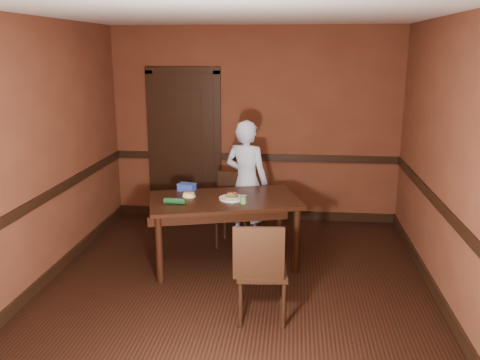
% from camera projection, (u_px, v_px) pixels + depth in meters
% --- Properties ---
extents(floor, '(4.00, 4.50, 0.01)m').
position_uv_depth(floor, '(236.00, 287.00, 5.24)').
color(floor, black).
rests_on(floor, ground).
extents(ceiling, '(4.00, 4.50, 0.01)m').
position_uv_depth(ceiling, '(236.00, 12.00, 4.57)').
color(ceiling, silver).
rests_on(ceiling, ground).
extents(wall_back, '(4.00, 0.02, 2.70)m').
position_uv_depth(wall_back, '(255.00, 125.00, 7.07)').
color(wall_back, '#5D2E1C').
rests_on(wall_back, ground).
extents(wall_front, '(4.00, 0.02, 2.70)m').
position_uv_depth(wall_front, '(188.00, 246.00, 2.74)').
color(wall_front, '#5D2E1C').
rests_on(wall_front, ground).
extents(wall_left, '(0.02, 4.50, 2.70)m').
position_uv_depth(wall_left, '(39.00, 154.00, 5.12)').
color(wall_left, '#5D2E1C').
rests_on(wall_left, ground).
extents(wall_right, '(0.02, 4.50, 2.70)m').
position_uv_depth(wall_right, '(450.00, 164.00, 4.70)').
color(wall_right, '#5D2E1C').
rests_on(wall_right, ground).
extents(dado_back, '(4.00, 0.03, 0.10)m').
position_uv_depth(dado_back, '(254.00, 157.00, 7.17)').
color(dado_back, black).
rests_on(dado_back, ground).
extents(dado_left, '(0.03, 4.50, 0.10)m').
position_uv_depth(dado_left, '(45.00, 197.00, 5.23)').
color(dado_left, black).
rests_on(dado_left, ground).
extents(dado_right, '(0.03, 4.50, 0.10)m').
position_uv_depth(dado_right, '(444.00, 210.00, 4.81)').
color(dado_right, black).
rests_on(dado_right, ground).
extents(baseboard_back, '(4.00, 0.03, 0.12)m').
position_uv_depth(baseboard_back, '(254.00, 214.00, 7.38)').
color(baseboard_back, black).
rests_on(baseboard_back, ground).
extents(baseboard_left, '(0.03, 4.50, 0.12)m').
position_uv_depth(baseboard_left, '(53.00, 272.00, 5.44)').
color(baseboard_left, black).
rests_on(baseboard_left, ground).
extents(baseboard_right, '(0.03, 4.50, 0.12)m').
position_uv_depth(baseboard_right, '(435.00, 291.00, 5.02)').
color(baseboard_right, black).
rests_on(baseboard_right, ground).
extents(door, '(1.05, 0.07, 2.20)m').
position_uv_depth(door, '(184.00, 143.00, 7.21)').
color(door, black).
rests_on(door, ground).
extents(dining_table, '(1.83, 1.34, 0.77)m').
position_uv_depth(dining_table, '(224.00, 231.00, 5.75)').
color(dining_table, black).
rests_on(dining_table, floor).
extents(chair_far, '(0.47, 0.47, 0.89)m').
position_uv_depth(chair_far, '(234.00, 211.00, 6.27)').
color(chair_far, black).
rests_on(chair_far, floor).
extents(chair_near, '(0.48, 0.48, 0.94)m').
position_uv_depth(chair_near, '(262.00, 269.00, 4.54)').
color(chair_near, black).
rests_on(chair_near, floor).
extents(person, '(0.66, 0.54, 1.55)m').
position_uv_depth(person, '(246.00, 181.00, 6.35)').
color(person, silver).
rests_on(person, floor).
extents(sandwich_plate, '(0.29, 0.29, 0.07)m').
position_uv_depth(sandwich_plate, '(232.00, 197.00, 5.62)').
color(sandwich_plate, white).
rests_on(sandwich_plate, dining_table).
extents(sauce_jar, '(0.07, 0.07, 0.09)m').
position_uv_depth(sauce_jar, '(243.00, 200.00, 5.46)').
color(sauce_jar, '#5A974B').
rests_on(sauce_jar, dining_table).
extents(cheese_saucer, '(0.15, 0.15, 0.05)m').
position_uv_depth(cheese_saucer, '(189.00, 195.00, 5.72)').
color(cheese_saucer, white).
rests_on(cheese_saucer, dining_table).
extents(food_tub, '(0.23, 0.18, 0.08)m').
position_uv_depth(food_tub, '(187.00, 187.00, 5.96)').
color(food_tub, blue).
rests_on(food_tub, dining_table).
extents(wrapped_veg, '(0.23, 0.07, 0.07)m').
position_uv_depth(wrapped_veg, '(175.00, 201.00, 5.44)').
color(wrapped_veg, '#134721').
rests_on(wrapped_veg, dining_table).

